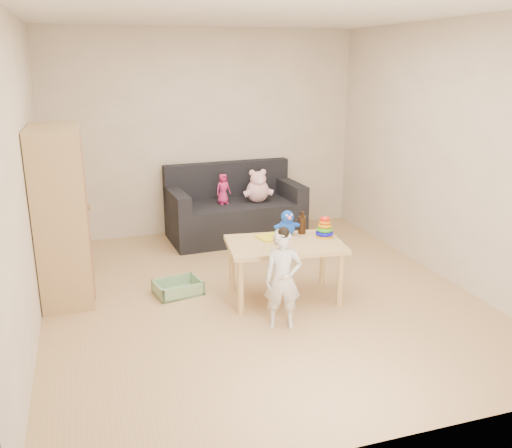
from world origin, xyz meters
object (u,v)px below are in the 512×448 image
object	(u,v)px
toddler	(283,280)
sofa	(236,220)
wardrobe	(61,214)
play_table	(284,270)

from	to	relation	value
toddler	sofa	bearing A→B (deg)	100.22
wardrobe	toddler	bearing A→B (deg)	-35.51
sofa	play_table	xyz separation A→B (m)	(-0.06, -1.93, 0.05)
wardrobe	toddler	xyz separation A→B (m)	(1.76, -1.25, -0.39)
play_table	toddler	bearing A→B (deg)	-112.01
sofa	play_table	bearing A→B (deg)	-95.01
sofa	play_table	size ratio (longest dim) A/B	1.56
toddler	wardrobe	bearing A→B (deg)	161.08
play_table	toddler	distance (m)	0.60
wardrobe	sofa	world-z (taller)	wardrobe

